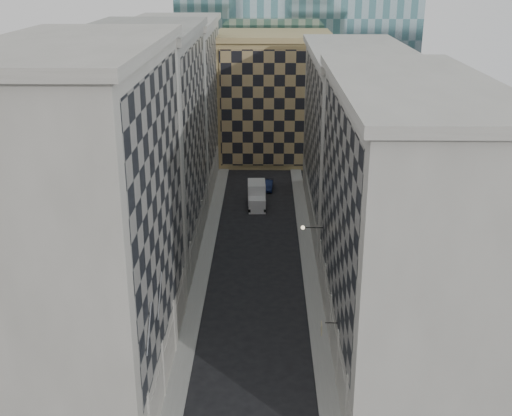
# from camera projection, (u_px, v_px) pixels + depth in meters

# --- Properties ---
(sidewalk_west) EXTENTS (1.50, 100.00, 0.15)m
(sidewalk_west) POSITION_uv_depth(u_px,v_px,m) (204.00, 260.00, 64.60)
(sidewalk_west) COLOR gray
(sidewalk_west) RESTS_ON ground
(sidewalk_east) EXTENTS (1.50, 100.00, 0.15)m
(sidewalk_east) POSITION_uv_depth(u_px,v_px,m) (309.00, 261.00, 64.44)
(sidewalk_east) COLOR gray
(sidewalk_east) RESTS_ON ground
(bldg_left_a) EXTENTS (10.80, 22.80, 23.70)m
(bldg_left_a) POSITION_uv_depth(u_px,v_px,m) (89.00, 223.00, 42.76)
(bldg_left_a) COLOR #9C988D
(bldg_left_a) RESTS_ON ground
(bldg_left_b) EXTENTS (10.80, 22.80, 22.70)m
(bldg_left_b) POSITION_uv_depth(u_px,v_px,m) (147.00, 144.00, 63.52)
(bldg_left_b) COLOR gray
(bldg_left_b) RESTS_ON ground
(bldg_left_c) EXTENTS (10.80, 22.80, 21.70)m
(bldg_left_c) POSITION_uv_depth(u_px,v_px,m) (177.00, 105.00, 84.27)
(bldg_left_c) COLOR #9C988D
(bldg_left_c) RESTS_ON ground
(bldg_right_a) EXTENTS (10.80, 26.80, 20.70)m
(bldg_right_a) POSITION_uv_depth(u_px,v_px,m) (402.00, 223.00, 46.71)
(bldg_right_a) COLOR #A6A298
(bldg_right_a) RESTS_ON ground
(bldg_right_b) EXTENTS (10.80, 28.80, 19.70)m
(bldg_right_b) POSITION_uv_depth(u_px,v_px,m) (355.00, 137.00, 72.13)
(bldg_right_b) COLOR #A6A298
(bldg_right_b) RESTS_ON ground
(tan_block) EXTENTS (16.80, 14.80, 18.80)m
(tan_block) POSITION_uv_depth(u_px,v_px,m) (274.00, 97.00, 96.64)
(tan_block) COLOR tan
(tan_block) RESTS_ON ground
(flagpoles_left) EXTENTS (0.10, 6.33, 2.33)m
(flagpoles_left) POSITION_uv_depth(u_px,v_px,m) (155.00, 311.00, 39.36)
(flagpoles_left) COLOR gray
(flagpoles_left) RESTS_ON ground
(bracket_lamp) EXTENTS (1.98, 0.36, 0.36)m
(bracket_lamp) POSITION_uv_depth(u_px,v_px,m) (305.00, 228.00, 56.68)
(bracket_lamp) COLOR black
(bracket_lamp) RESTS_ON ground
(box_truck) EXTENTS (2.34, 5.34, 2.89)m
(box_truck) POSITION_uv_depth(u_px,v_px,m) (257.00, 196.00, 79.09)
(box_truck) COLOR silver
(box_truck) RESTS_ON ground
(dark_car) EXTENTS (1.55, 3.90, 1.26)m
(dark_car) POSITION_uv_depth(u_px,v_px,m) (268.00, 185.00, 85.20)
(dark_car) COLOR #101A3D
(dark_car) RESTS_ON ground
(shop_sign) EXTENTS (1.20, 0.80, 0.88)m
(shop_sign) POSITION_uv_depth(u_px,v_px,m) (322.00, 328.00, 45.42)
(shop_sign) COLOR black
(shop_sign) RESTS_ON ground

